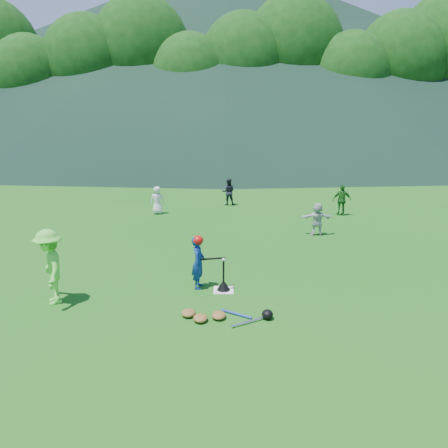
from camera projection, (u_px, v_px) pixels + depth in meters
name	position (u px, v px, depth m)	size (l,w,h in m)	color
ground	(224.00, 291.00, 9.83)	(120.00, 120.00, 0.00)	#165A14
home_plate	(224.00, 290.00, 9.82)	(0.45, 0.45, 0.02)	silver
baseball	(224.00, 260.00, 9.64)	(0.08, 0.08, 0.08)	white
batter_child	(198.00, 262.00, 9.86)	(0.44, 0.29, 1.21)	navy
adult_coach	(50.00, 267.00, 9.02)	(1.03, 0.59, 1.60)	#63E142
fielder_a	(157.00, 200.00, 16.98)	(0.53, 0.35, 1.09)	silver
fielder_b	(228.00, 192.00, 18.58)	(0.55, 0.43, 1.14)	black
fielder_c	(342.00, 200.00, 16.74)	(0.70, 0.29, 1.20)	#1E641E
fielder_d	(317.00, 219.00, 14.07)	(1.00, 0.32, 1.08)	silver
batting_tee	(224.00, 285.00, 9.79)	(0.30, 0.30, 0.68)	black
batter_gear	(199.00, 242.00, 9.73)	(0.73, 0.26, 0.57)	#B9100C
equipment_pile	(219.00, 315.00, 8.49)	(1.80, 0.75, 0.19)	olive
outfield_fence	(225.00, 150.00, 36.74)	(70.07, 0.08, 1.33)	gray
tree_line	(228.00, 63.00, 40.48)	(70.04, 11.40, 14.82)	#382314
distant_hills	(187.00, 52.00, 85.23)	(155.00, 140.00, 32.00)	black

